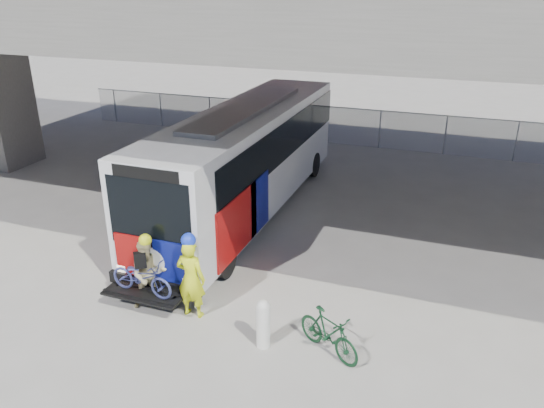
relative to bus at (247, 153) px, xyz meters
The scene contains 9 objects.
ground 4.07m from the bus, 54.92° to the right, with size 160.00×160.00×0.00m, color #9E9991.
bus is the anchor object (origin of this frame).
overpass 5.00m from the bus, 29.95° to the left, with size 40.00×16.00×7.95m.
chainlink_fence 9.39m from the bus, 77.67° to the left, with size 30.00×0.06×30.00m.
brick_buildings 45.61m from the bus, 85.92° to the left, with size 54.00×22.00×12.00m.
bollard 7.72m from the bus, 64.86° to the right, with size 0.30×0.30×1.17m.
cyclist_hivis 6.52m from the bus, 79.30° to the right, with size 0.73×0.48×2.17m.
cyclist_tan 6.44m from the bus, 89.71° to the right, with size 1.10×1.06×1.96m.
bike_parked 8.21m from the bus, 55.05° to the right, with size 0.48×1.71×1.03m, color #12391F.
Camera 1 is at (4.71, -12.93, 7.43)m, focal length 35.00 mm.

